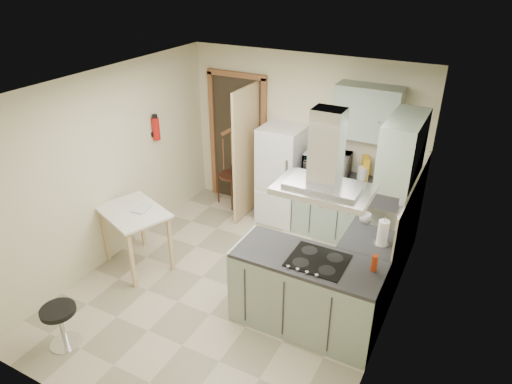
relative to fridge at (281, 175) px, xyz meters
The scene contains 28 objects.
floor 1.96m from the fridge, 83.66° to the right, with size 4.20×4.20×0.00m, color #BFB095.
ceiling 2.52m from the fridge, 83.66° to the right, with size 4.20×4.20×0.00m, color silver.
back_wall 0.62m from the fridge, 56.31° to the left, with size 3.60×3.60×0.00m, color beige.
left_wall 2.46m from the fridge, 131.63° to the right, with size 4.20×4.20×0.00m, color beige.
right_wall 2.74m from the fridge, 41.99° to the right, with size 4.20×4.20×0.00m, color beige.
doorway 0.99m from the fridge, 163.30° to the left, with size 1.10×0.12×2.10m, color brown.
fridge is the anchor object (origin of this frame).
counter_back 0.91m from the fridge, ahead, with size 1.08×0.60×0.90m, color #9EB2A0.
counter_right 1.85m from the fridge, 21.66° to the right, with size 0.60×1.95×0.90m, color #9EB2A0.
splashback 1.26m from the fridge, 13.94° to the left, with size 1.68×0.02×0.50m, color beige.
wall_cabinet_back 1.60m from the fridge, ahead, with size 0.85×0.35×0.70m, color #9EB2A0.
wall_cabinet_right 2.33m from the fridge, 27.50° to the right, with size 0.35×0.90×0.70m, color #9EB2A0.
peninsula 2.35m from the fridge, 58.26° to the right, with size 1.55×0.65×0.90m, color #9EB2A0.
hob 2.39m from the fridge, 56.21° to the right, with size 0.58×0.50×0.01m, color black.
extractor_hood 2.57m from the fridge, 56.21° to the right, with size 0.90×0.55×0.10m, color silver.
sink 1.91m from the fridge, 26.57° to the right, with size 0.45×0.40×0.01m, color silver.
fire_extinguisher 1.93m from the fridge, 149.70° to the right, with size 0.10×0.10×0.32m, color #B2140F.
drop_leaf_table 2.29m from the fridge, 120.16° to the right, with size 0.88×0.66×0.82m, color tan.
bentwood_chair 0.93m from the fridge, behind, with size 0.45×0.45×1.01m, color #4A2418.
stool 3.58m from the fridge, 104.96° to the right, with size 0.36×0.36×0.48m, color black.
microwave 0.77m from the fridge, ahead, with size 0.62×0.42×0.34m, color black.
kettle 1.22m from the fridge, ahead, with size 0.14×0.14×0.21m, color silver.
cereal_box 1.24m from the fridge, ahead, with size 0.08×0.21×0.32m, color gold.
soap_bottle 1.90m from the fridge, 11.77° to the right, with size 0.09×0.10×0.21m, color #B4B5C1.
paper_towel 2.30m from the fridge, 37.01° to the right, with size 0.12×0.12×0.30m, color white.
cup 1.85m from the fridge, 33.18° to the right, with size 0.14×0.14×0.11m, color white.
red_bottle 2.65m from the fridge, 45.05° to the right, with size 0.06×0.06×0.18m, color #9D2C0D.
book 2.22m from the fridge, 121.29° to the right, with size 0.17×0.24×0.11m, color brown.
Camera 1 is at (2.33, -3.83, 3.67)m, focal length 32.00 mm.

